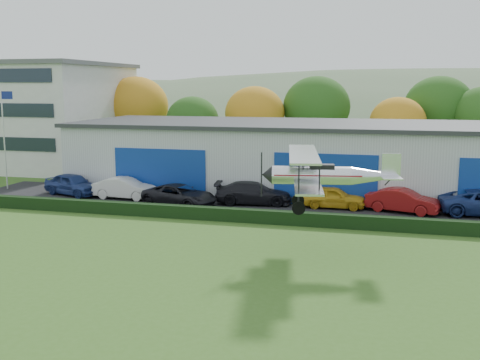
% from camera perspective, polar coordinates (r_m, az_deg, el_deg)
% --- Properties ---
extents(ground, '(300.00, 300.00, 0.00)m').
position_cam_1_polar(ground, '(19.79, -13.67, -14.94)').
color(ground, '#39601E').
rests_on(ground, ground).
extents(apron, '(48.00, 9.00, 0.05)m').
position_cam_1_polar(apron, '(38.12, 5.40, -2.75)').
color(apron, black).
rests_on(apron, ground).
extents(hedge, '(46.00, 0.60, 0.80)m').
position_cam_1_polar(hedge, '(33.42, 4.12, -3.82)').
color(hedge, black).
rests_on(hedge, ground).
extents(hangar, '(40.60, 12.60, 5.30)m').
position_cam_1_polar(hangar, '(44.29, 9.43, 2.34)').
color(hangar, '#B2B7BC').
rests_on(hangar, ground).
extents(office_block, '(20.60, 15.60, 10.40)m').
position_cam_1_polar(office_block, '(62.75, -21.62, 6.23)').
color(office_block, silver).
rests_on(office_block, ground).
extents(flagpole, '(1.05, 0.10, 8.00)m').
position_cam_1_polar(flagpole, '(47.52, -22.78, 4.79)').
color(flagpole, silver).
rests_on(flagpole, ground).
extents(tree_belt, '(75.70, 13.22, 10.12)m').
position_cam_1_polar(tree_belt, '(57.04, 6.45, 6.96)').
color(tree_belt, '#3D2614').
rests_on(tree_belt, ground).
extents(distant_hills, '(430.00, 196.00, 56.00)m').
position_cam_1_polar(distant_hills, '(157.79, 9.45, 1.71)').
color(distant_hills, '#4C6642').
rests_on(distant_hills, ground).
extents(car_0, '(5.12, 3.36, 1.62)m').
position_cam_1_polar(car_0, '(43.68, -16.62, -0.42)').
color(car_0, navy).
rests_on(car_0, apron).
extents(car_1, '(4.71, 1.87, 1.52)m').
position_cam_1_polar(car_1, '(41.38, -11.61, -0.82)').
color(car_1, silver).
rests_on(car_1, apron).
extents(car_2, '(5.73, 3.79, 1.46)m').
position_cam_1_polar(car_2, '(38.25, -6.13, -1.56)').
color(car_2, black).
rests_on(car_2, apron).
extents(car_3, '(5.54, 2.85, 1.54)m').
position_cam_1_polar(car_3, '(38.69, 1.38, -1.33)').
color(car_3, black).
rests_on(car_3, apron).
extents(car_4, '(4.28, 1.74, 1.45)m').
position_cam_1_polar(car_4, '(37.97, 9.44, -1.73)').
color(car_4, gold).
rests_on(car_4, apron).
extents(car_5, '(4.89, 2.77, 1.53)m').
position_cam_1_polar(car_5, '(37.66, 16.19, -2.02)').
color(car_5, maroon).
rests_on(car_5, apron).
extents(biplane, '(6.55, 7.49, 2.78)m').
position_cam_1_polar(biplane, '(26.69, 8.46, 0.65)').
color(biplane, silver).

